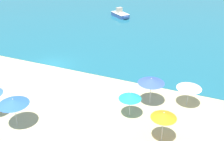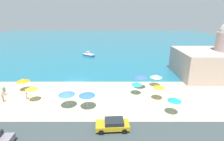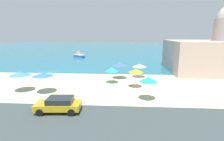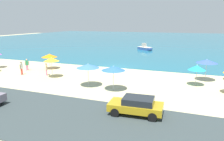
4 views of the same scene
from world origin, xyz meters
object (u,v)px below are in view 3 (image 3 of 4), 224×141
object	(u,v)px
beach_umbrella_5	(120,64)
beach_umbrella_3	(149,79)
beach_umbrella_0	(112,70)
harbor_fortress	(212,51)
parked_car_2	(59,104)
skiff_nearshore	(79,55)
beach_umbrella_1	(43,74)
beach_umbrella_8	(136,71)
beach_umbrella_4	(139,65)
beach_umbrella_10	(20,74)

from	to	relation	value
beach_umbrella_5	beach_umbrella_3	bearing A→B (deg)	-69.90
beach_umbrella_3	beach_umbrella_5	xyz separation A→B (m)	(-3.26, 8.92, 0.02)
beach_umbrella_0	harbor_fortress	xyz separation A→B (m)	(18.10, 9.25, 1.92)
beach_umbrella_3	parked_car_2	xyz separation A→B (m)	(-8.47, -3.53, -1.54)
skiff_nearshore	beach_umbrella_1	bearing A→B (deg)	-83.10
beach_umbrella_0	beach_umbrella_8	distance (m)	3.85
beach_umbrella_3	beach_umbrella_4	xyz separation A→B (m)	(-0.10, 9.95, -0.32)
beach_umbrella_0	beach_umbrella_10	bearing A→B (deg)	-158.06
beach_umbrella_10	beach_umbrella_4	bearing A→B (deg)	27.77
beach_umbrella_5	beach_umbrella_8	bearing A→B (deg)	-64.00
beach_umbrella_3	beach_umbrella_10	distance (m)	15.40
beach_umbrella_8	harbor_fortress	bearing A→B (deg)	37.21
beach_umbrella_3	skiff_nearshore	xyz separation A→B (m)	(-16.20, 34.40, -1.82)
beach_umbrella_3	beach_umbrella_10	xyz separation A→B (m)	(-15.28, 1.95, -0.08)
beach_umbrella_8	beach_umbrella_0	bearing A→B (deg)	148.54
beach_umbrella_1	beach_umbrella_4	xyz separation A→B (m)	(12.13, 8.38, -0.29)
beach_umbrella_0	beach_umbrella_5	distance (m)	2.78
harbor_fortress	beach_umbrella_4	bearing A→B (deg)	-157.78
skiff_nearshore	beach_umbrella_8	bearing A→B (deg)	-63.23
beach_umbrella_0	beach_umbrella_8	size ratio (longest dim) A/B	0.92
beach_umbrella_0	beach_umbrella_1	world-z (taller)	beach_umbrella_1
beach_umbrella_4	harbor_fortress	size ratio (longest dim) A/B	0.17
beach_umbrella_5	beach_umbrella_4	bearing A→B (deg)	17.99
beach_umbrella_1	parked_car_2	size ratio (longest dim) A/B	0.62
beach_umbrella_3	parked_car_2	bearing A→B (deg)	-157.36
skiff_nearshore	parked_car_2	bearing A→B (deg)	-78.49
beach_umbrella_4	beach_umbrella_5	xyz separation A→B (m)	(-3.17, -1.03, 0.34)
beach_umbrella_0	harbor_fortress	world-z (taller)	harbor_fortress
beach_umbrella_0	parked_car_2	distance (m)	10.81
beach_umbrella_3	beach_umbrella_10	size ratio (longest dim) A/B	1.06
beach_umbrella_1	beach_umbrella_5	bearing A→B (deg)	39.37
beach_umbrella_3	beach_umbrella_0	bearing A→B (deg)	124.16
beach_umbrella_1	parked_car_2	world-z (taller)	beach_umbrella_1
beach_umbrella_1	beach_umbrella_8	distance (m)	11.53
harbor_fortress	beach_umbrella_10	bearing A→B (deg)	-154.82
beach_umbrella_5	beach_umbrella_8	xyz separation A→B (m)	(2.22, -4.56, -0.05)
beach_umbrella_8	skiff_nearshore	world-z (taller)	beach_umbrella_8
beach_umbrella_0	beach_umbrella_1	distance (m)	9.25
beach_umbrella_1	beach_umbrella_10	size ratio (longest dim) A/B	1.02
beach_umbrella_3	harbor_fortress	xyz separation A→B (m)	(13.78, 15.62, 1.62)
beach_umbrella_4	parked_car_2	distance (m)	15.92
beach_umbrella_8	parked_car_2	distance (m)	10.95
beach_umbrella_4	beach_umbrella_5	world-z (taller)	beach_umbrella_5
beach_umbrella_1	harbor_fortress	bearing A→B (deg)	28.38
beach_umbrella_0	parked_car_2	xyz separation A→B (m)	(-4.15, -9.90, -1.23)
beach_umbrella_8	parked_car_2	world-z (taller)	beach_umbrella_8
beach_umbrella_10	beach_umbrella_1	bearing A→B (deg)	-7.20
parked_car_2	beach_umbrella_10	bearing A→B (deg)	141.13
beach_umbrella_3	beach_umbrella_8	xyz separation A→B (m)	(-1.04, 4.36, -0.02)
beach_umbrella_0	parked_car_2	world-z (taller)	beach_umbrella_0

